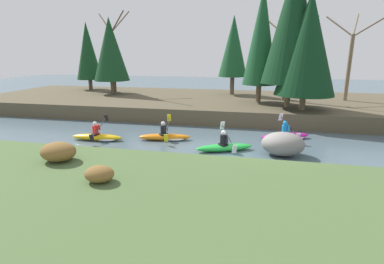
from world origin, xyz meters
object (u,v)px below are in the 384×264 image
kayaker_lead (287,135)px  kayaker_far_back (99,137)px  boulder_midstream (283,144)px  kayaker_trailing (167,136)px  kayaker_middle (225,146)px

kayaker_lead → kayaker_far_back: bearing=170.3°
kayaker_lead → boulder_midstream: kayaker_lead is taller
kayaker_trailing → kayaker_far_back: 3.55m
kayaker_trailing → kayaker_middle: bearing=-32.0°
kayaker_middle → boulder_midstream: kayaker_middle is taller
kayaker_middle → kayaker_far_back: 6.65m
kayaker_far_back → kayaker_trailing: bearing=8.1°
kayaker_far_back → boulder_midstream: (9.24, -0.44, 0.33)m
kayaker_lead → boulder_midstream: 2.84m
kayaker_middle → boulder_midstream: size_ratio=1.44×
kayaker_middle → kayaker_trailing: bearing=136.4°
kayaker_middle → kayaker_trailing: size_ratio=0.97×
kayaker_lead → kayaker_middle: (-3.03, -2.72, 0.02)m
kayaker_trailing → kayaker_far_back: size_ratio=1.00×
kayaker_trailing → kayaker_far_back: (-3.46, -0.80, 0.00)m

